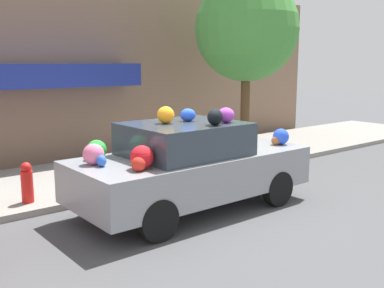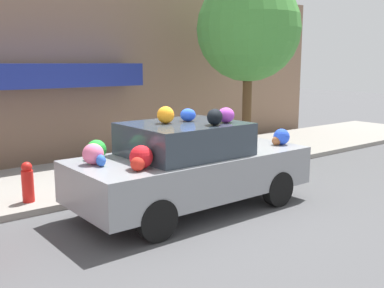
% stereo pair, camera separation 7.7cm
% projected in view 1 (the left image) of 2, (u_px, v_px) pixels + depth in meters
% --- Properties ---
extents(ground_plane, '(60.00, 60.00, 0.00)m').
position_uv_depth(ground_plane, '(186.00, 206.00, 7.83)').
color(ground_plane, '#4C4C4F').
extents(sidewalk_curb, '(24.00, 3.20, 0.12)m').
position_uv_depth(sidewalk_curb, '(111.00, 174.00, 9.90)').
color(sidewalk_curb, gray).
rests_on(sidewalk_curb, ground).
extents(building_facade, '(18.00, 1.20, 4.51)m').
position_uv_depth(building_facade, '(64.00, 72.00, 11.17)').
color(building_facade, '#846651').
rests_on(building_facade, ground).
extents(street_tree, '(2.68, 2.68, 4.54)m').
position_uv_depth(street_tree, '(247.00, 29.00, 11.49)').
color(street_tree, brown).
rests_on(street_tree, sidewalk_curb).
extents(fire_hydrant, '(0.20, 0.20, 0.70)m').
position_uv_depth(fire_hydrant, '(27.00, 183.00, 7.61)').
color(fire_hydrant, red).
rests_on(fire_hydrant, sidewalk_curb).
extents(art_car, '(4.11, 1.82, 1.78)m').
position_uv_depth(art_car, '(190.00, 165.00, 7.54)').
color(art_car, gray).
rests_on(art_car, ground).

